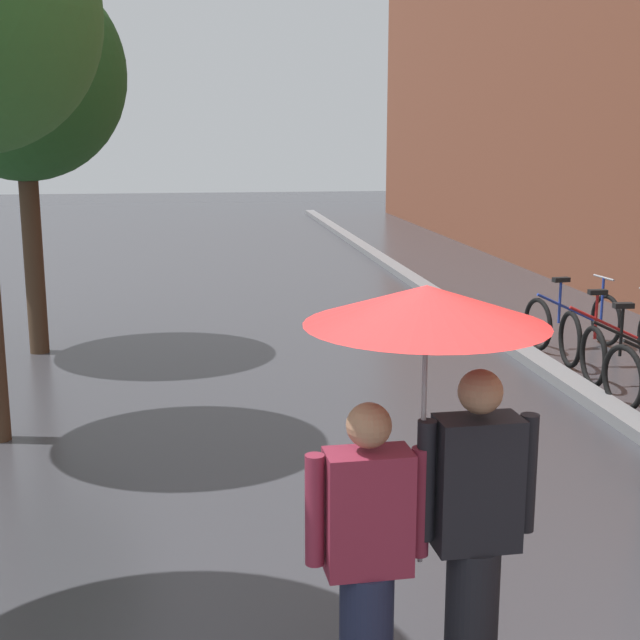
{
  "coord_description": "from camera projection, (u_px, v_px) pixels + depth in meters",
  "views": [
    {
      "loc": [
        -0.93,
        -3.26,
        2.79
      ],
      "look_at": [
        0.03,
        3.45,
        1.35
      ],
      "focal_mm": 49.05,
      "sensor_mm": 36.0,
      "label": 1
    }
  ],
  "objects": [
    {
      "name": "parked_bicycle_6",
      "position": [
        572.0,
        320.0,
        11.58
      ],
      "size": [
        1.15,
        0.82,
        0.96
      ],
      "color": "black",
      "rests_on": "ground"
    },
    {
      "name": "parked_bicycle_4",
      "position": [
        637.0,
        353.0,
        9.83
      ],
      "size": [
        1.12,
        0.76,
        0.96
      ],
      "color": "black",
      "rests_on": "ground"
    },
    {
      "name": "parked_bicycle_5",
      "position": [
        611.0,
        336.0,
        10.65
      ],
      "size": [
        1.12,
        0.77,
        0.96
      ],
      "color": "black",
      "rests_on": "ground"
    },
    {
      "name": "street_tree_2",
      "position": [
        21.0,
        75.0,
        10.68
      ],
      "size": [
        2.56,
        2.56,
        4.84
      ],
      "color": "#473323",
      "rests_on": "ground"
    },
    {
      "name": "couple_under_umbrella",
      "position": [
        425.0,
        441.0,
        4.03
      ],
      "size": [
        1.11,
        1.11,
        2.14
      ],
      "color": "#1E233D",
      "rests_on": "ground"
    },
    {
      "name": "kerb_strip",
      "position": [
        457.0,
        308.0,
        13.98
      ],
      "size": [
        0.3,
        36.0,
        0.12
      ],
      "primitive_type": "cube",
      "color": "slate",
      "rests_on": "ground"
    }
  ]
}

